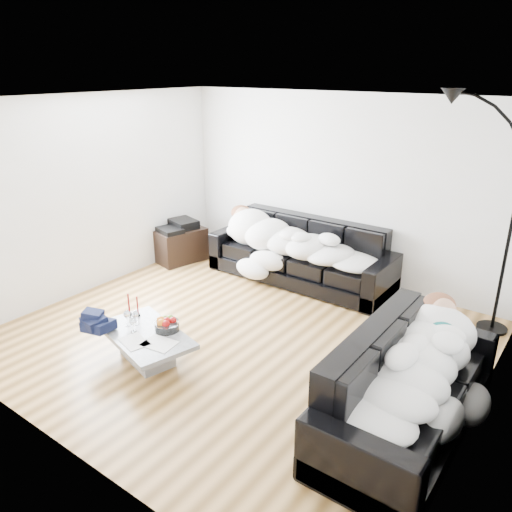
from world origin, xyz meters
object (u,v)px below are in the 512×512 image
Objects in this scene: wine_glass_a at (136,318)px; av_cabinet at (180,245)px; wine_glass_b at (127,318)px; candle_left at (129,305)px; coffee_table at (146,346)px; stereo at (179,225)px; sofa_right at (410,385)px; candle_right at (138,306)px; shoes at (413,376)px; floor_lamp at (510,234)px; wine_glass_c at (133,325)px; sleeper_right at (412,363)px; fruit_bowl at (167,323)px; sleeper_back at (299,239)px; sofa_back at (300,252)px.

av_cabinet reaches higher than wine_glass_a.
candle_left reaches higher than wine_glass_b.
stereo is (-1.75, 2.30, 0.42)m from coffee_table.
sofa_right is at bearing -7.41° from av_cabinet.
shoes is at bearing 21.34° from candle_right.
candle_right is 0.10× the size of floor_lamp.
wine_glass_c is 0.07× the size of floor_lamp.
wine_glass_c reaches higher than coffee_table.
av_cabinet is (-1.31, 2.13, -0.19)m from candle_left.
wine_glass_c is 0.36m from candle_right.
sleeper_right is 7.17× the size of candle_left.
av_cabinet is (-4.33, 1.72, -0.39)m from sleeper_right.
floor_lamp is at bearing 39.62° from candle_left.
sleeper_right reaches higher than shoes.
coffee_table reaches higher than shoes.
floor_lamp is (3.23, 2.68, 0.73)m from candle_left.
sleeper_right is 0.78× the size of floor_lamp.
candle_left is 0.11× the size of floor_lamp.
fruit_bowl is 0.58m from candle_left.
fruit_bowl reaches higher than wine_glass_a.
sleeper_back is 2.65m from floor_lamp.
sofa_back and sleeper_back have the same top height.
floor_lamp reaches higher than wine_glass_c.
sleeper_right is at bearing 7.72° from candle_left.
shoes is at bearing 28.29° from coffee_table.
sleeper_right is 2.86m from wine_glass_a.
sleeper_right is at bearing -7.41° from av_cabinet.
av_cabinet reaches higher than wine_glass_b.
sofa_back reaches higher than candle_right.
candle_left is (-0.44, 0.17, 0.29)m from coffee_table.
floor_lamp reaches higher than sofa_right.
floor_lamp reaches higher than wine_glass_a.
wine_glass_b is (-0.47, -2.69, -0.24)m from sleeper_back.
sofa_back is 3.22m from sofa_right.
sofa_back is 1.45× the size of sleeper_right.
wine_glass_c is (0.10, -0.13, 0.01)m from wine_glass_a.
fruit_bowl is at bearing 99.41° from sofa_right.
candle_left is (-3.02, -0.41, 0.01)m from sofa_right.
sofa_back reaches higher than sleeper_right.
wine_glass_b is at bearing -99.78° from sofa_back.
sleeper_back is at bearing 75.77° from candle_left.
sofa_right is 2.92m from wine_glass_b.
wine_glass_b is at bearing -70.60° from candle_right.
candle_right is (-0.07, 0.21, 0.03)m from wine_glass_b.
sleeper_back is at bearing -168.57° from floor_lamp.
sofa_right is at bearing -87.29° from floor_lamp.
coffee_table is (-0.20, -2.75, -0.28)m from sofa_back.
candle_left reaches higher than candle_right.
candle_left is (-0.22, 0.10, 0.05)m from wine_glass_a.
sleeper_back is 2.66m from wine_glass_a.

